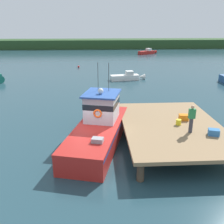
% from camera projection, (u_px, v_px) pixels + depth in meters
% --- Properties ---
extents(ground_plane, '(200.00, 200.00, 0.00)m').
position_uv_depth(ground_plane, '(95.00, 144.00, 16.27)').
color(ground_plane, '#23424C').
extents(dock, '(6.00, 9.00, 1.20)m').
position_uv_depth(dock, '(172.00, 126.00, 16.19)').
color(dock, '#4C3D2D').
rests_on(dock, ground).
extents(main_fishing_boat, '(4.45, 9.94, 4.80)m').
position_uv_depth(main_fishing_boat, '(100.00, 126.00, 16.45)').
color(main_fishing_boat, red).
rests_on(main_fishing_boat, ground).
extents(crate_stack_near_edge, '(0.66, 0.53, 0.37)m').
position_uv_depth(crate_stack_near_edge, '(184.00, 117.00, 16.80)').
color(crate_stack_near_edge, orange).
rests_on(crate_stack_near_edge, dock).
extents(crate_single_by_cleat, '(0.71, 0.60, 0.36)m').
position_uv_depth(crate_single_by_cleat, '(214.00, 132.00, 14.55)').
color(crate_single_by_cleat, '#3370B2').
rests_on(crate_single_by_cleat, dock).
extents(bait_bucket, '(0.32, 0.32, 0.34)m').
position_uv_depth(bait_bucket, '(179.00, 122.00, 16.03)').
color(bait_bucket, yellow).
rests_on(bait_bucket, dock).
extents(deckhand_by_the_boat, '(0.36, 0.22, 1.63)m').
position_uv_depth(deckhand_by_the_boat, '(192.00, 118.00, 14.72)').
color(deckhand_by_the_boat, '#383842').
rests_on(deckhand_by_the_boat, dock).
extents(moored_boat_far_right, '(4.84, 3.45, 1.28)m').
position_uv_depth(moored_boat_far_right, '(147.00, 52.00, 60.82)').
color(moored_boat_far_right, red).
rests_on(moored_boat_far_right, ground).
extents(moored_boat_near_channel, '(4.68, 1.75, 1.17)m').
position_uv_depth(moored_boat_near_channel, '(127.00, 77.00, 33.88)').
color(moored_boat_near_channel, white).
rests_on(moored_boat_near_channel, ground).
extents(mooring_buoy_channel_marker, '(0.52, 0.52, 0.52)m').
position_uv_depth(mooring_buoy_channel_marker, '(86.00, 96.00, 25.70)').
color(mooring_buoy_channel_marker, '#EA5B19').
rests_on(mooring_buoy_channel_marker, ground).
extents(mooring_buoy_spare_mooring, '(0.34, 0.34, 0.34)m').
position_uv_depth(mooring_buoy_spare_mooring, '(79.00, 67.00, 42.92)').
color(mooring_buoy_spare_mooring, red).
rests_on(mooring_buoy_spare_mooring, ground).
extents(far_shoreline, '(120.00, 8.00, 2.40)m').
position_uv_depth(far_shoreline, '(95.00, 44.00, 74.31)').
color(far_shoreline, '#284723').
rests_on(far_shoreline, ground).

